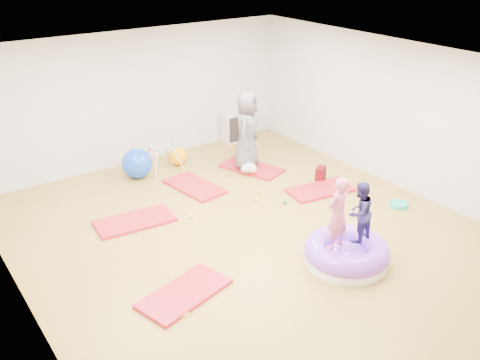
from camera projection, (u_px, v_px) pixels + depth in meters
room at (251, 157)px, 8.20m from camera, size 7.01×8.01×2.81m
gym_mat_front_left at (184, 293)px, 7.33m from camera, size 1.42×0.96×0.05m
gym_mat_mid_left at (135, 221)px, 9.18m from camera, size 1.38×0.78×0.06m
gym_mat_center_back at (194, 186)px, 10.44m from camera, size 0.81×1.36×0.05m
gym_mat_right at (320, 190)px, 10.30m from camera, size 1.36×0.83×0.05m
gym_mat_rear_right at (252, 168)px, 11.26m from camera, size 1.04×1.43×0.05m
inflatable_cushion at (346, 253)px, 8.02m from camera, size 1.29×1.29×0.40m
child_pink at (338, 210)px, 7.62m from camera, size 0.45×0.33×1.12m
child_navy at (360, 209)px, 7.83m from camera, size 0.51×0.43×0.95m
adult_caregiver at (247, 130)px, 10.92m from camera, size 0.94×0.90×1.62m
infant at (249, 168)px, 10.92m from camera, size 0.35×0.36×0.21m
ball_pit_balls at (250, 206)px, 9.65m from camera, size 2.22×3.68×0.07m
exercise_ball_blue at (137, 163)px, 10.76m from camera, size 0.61×0.61×0.61m
exercise_ball_orange at (178, 156)px, 11.40m from camera, size 0.39×0.39×0.39m
infant_play_gym at (162, 154)px, 11.11m from camera, size 0.69×0.66×0.53m
cube_shelf at (236, 127)px, 12.68m from camera, size 0.70×0.34×0.70m
balance_disc at (399, 205)px, 9.72m from camera, size 0.33×0.33×0.07m
backpack at (321, 174)px, 10.69m from camera, size 0.29×0.25×0.29m
yellow_toy at (182, 312)px, 6.99m from camera, size 0.20×0.20×0.03m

